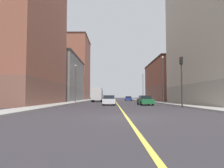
% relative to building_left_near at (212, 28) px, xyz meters
% --- Properties ---
extents(ground_plane, '(400.00, 400.00, 0.00)m').
position_rel_building_left_near_xyz_m(ground_plane, '(-14.06, -17.97, -11.40)').
color(ground_plane, '#312D32').
rests_on(ground_plane, ground).
extents(sidewalk_left, '(2.54, 168.00, 0.15)m').
position_rel_building_left_near_xyz_m(sidewalk_left, '(-5.32, 31.03, -11.33)').
color(sidewalk_left, '#9E9B93').
rests_on(sidewalk_left, ground).
extents(sidewalk_right, '(2.54, 168.00, 0.15)m').
position_rel_building_left_near_xyz_m(sidewalk_right, '(-22.80, 31.03, -11.33)').
color(sidewalk_right, '#9E9B93').
rests_on(sidewalk_right, ground).
extents(lane_center_stripe, '(0.16, 154.00, 0.01)m').
position_rel_building_left_near_xyz_m(lane_center_stripe, '(-14.06, 31.03, -11.40)').
color(lane_center_stripe, '#E5D14C').
rests_on(lane_center_stripe, ground).
extents(building_left_near, '(8.39, 22.11, 22.79)m').
position_rel_building_left_near_xyz_m(building_left_near, '(0.00, 0.00, 0.00)').
color(building_left_near, '#9D9688').
rests_on(building_left_near, ground).
extents(building_left_mid, '(8.39, 23.10, 10.71)m').
position_rel_building_left_near_xyz_m(building_left_mid, '(0.00, 26.25, -6.04)').
color(building_left_mid, brown).
rests_on(building_left_mid, ground).
extents(building_right_corner, '(8.39, 19.61, 21.83)m').
position_rel_building_left_near_xyz_m(building_right_corner, '(-28.12, 1.16, -0.48)').
color(building_right_corner, brown).
rests_on(building_right_corner, ground).
extents(building_right_midblock, '(8.39, 23.21, 11.79)m').
position_rel_building_left_near_xyz_m(building_right_midblock, '(-28.12, 25.69, -5.50)').
color(building_right_midblock, slate).
rests_on(building_right_midblock, ground).
extents(building_right_distant, '(8.39, 17.26, 23.38)m').
position_rel_building_left_near_xyz_m(building_right_distant, '(-28.12, 47.98, 0.30)').
color(building_right_distant, brown).
rests_on(building_right_distant, ground).
extents(traffic_light_left_near, '(0.40, 0.32, 5.78)m').
position_rel_building_left_near_xyz_m(traffic_light_left_near, '(-7.01, -6.80, -7.65)').
color(traffic_light_left_near, '#2D2D2D').
rests_on(traffic_light_left_near, ground).
extents(street_lamp_left_near, '(0.36, 0.36, 8.15)m').
position_rel_building_left_near_xyz_m(street_lamp_left_near, '(-5.99, 5.90, -6.40)').
color(street_lamp_left_near, '#4C4C51').
rests_on(street_lamp_left_near, ground).
extents(street_lamp_right_near, '(0.36, 0.36, 7.34)m').
position_rel_building_left_near_xyz_m(street_lamp_right_near, '(-22.13, 10.47, -6.82)').
color(street_lamp_right_near, '#4C4C51').
rests_on(street_lamp_right_near, ground).
extents(street_lamp_left_far, '(0.36, 0.36, 7.80)m').
position_rel_building_left_near_xyz_m(street_lamp_left_far, '(-5.99, 29.50, -6.58)').
color(street_lamp_left_far, '#4C4C51').
rests_on(street_lamp_left_far, ground).
extents(car_white, '(1.84, 4.25, 1.40)m').
position_rel_building_left_near_xyz_m(car_white, '(-15.38, -0.36, -10.72)').
color(car_white, white).
rests_on(car_white, ground).
extents(car_green, '(1.92, 4.26, 1.37)m').
position_rel_building_left_near_xyz_m(car_green, '(-10.18, -0.52, -10.75)').
color(car_green, '#1E6B38').
rests_on(car_green, ground).
extents(car_blue, '(2.00, 4.39, 1.29)m').
position_rel_building_left_near_xyz_m(car_blue, '(-10.17, 30.39, -10.77)').
color(car_blue, '#23389E').
rests_on(car_blue, ground).
extents(box_truck, '(2.32, 6.97, 3.09)m').
position_rel_building_left_near_xyz_m(box_truck, '(-18.33, 17.89, -9.75)').
color(box_truck, navy).
rests_on(box_truck, ground).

